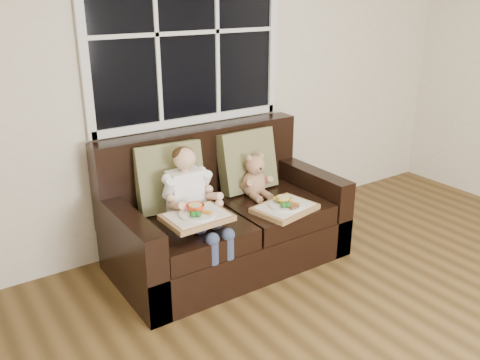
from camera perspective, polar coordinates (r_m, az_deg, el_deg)
window_back at (r=3.89m, az=-5.97°, el=16.13°), size 1.62×0.04×1.37m
loveseat at (r=3.84m, az=-1.92°, el=-4.64°), size 1.70×0.92×0.96m
pillow_left at (r=3.66m, az=-7.92°, el=0.35°), size 0.51×0.28×0.50m
pillow_right at (r=3.99m, az=0.81°, el=2.19°), size 0.48×0.22×0.49m
child at (r=3.48m, az=-5.41°, el=-1.87°), size 0.34×0.58×0.77m
teddy_bear at (r=3.89m, az=1.70°, el=0.18°), size 0.21×0.27×0.35m
tray_left at (r=3.30m, az=-4.88°, el=-4.02°), size 0.42×0.33×0.09m
tray_right at (r=3.67m, az=5.06°, el=-3.03°), size 0.48×0.40×0.10m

